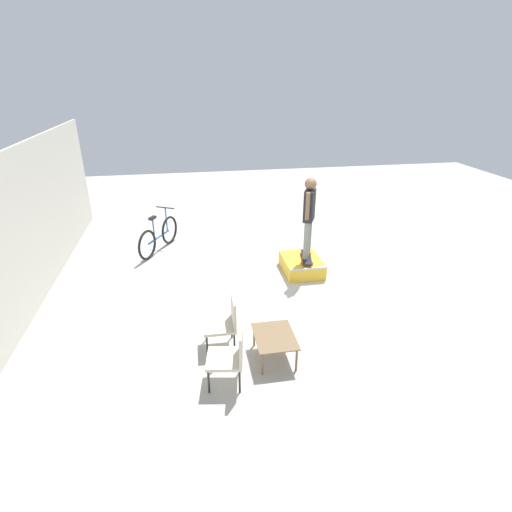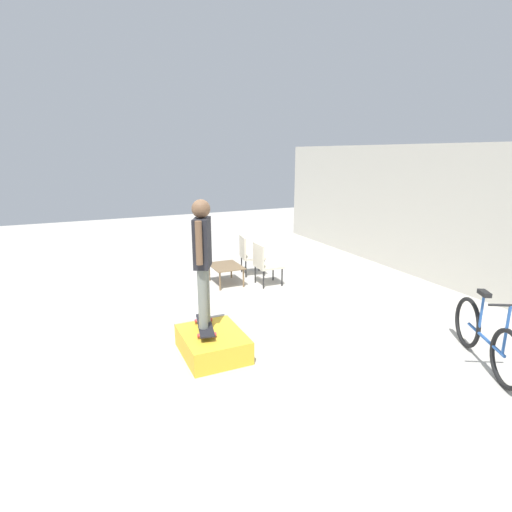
{
  "view_description": "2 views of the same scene",
  "coord_description": "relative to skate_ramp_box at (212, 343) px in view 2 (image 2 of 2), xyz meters",
  "views": [
    {
      "loc": [
        -6.69,
        1.86,
        4.18
      ],
      "look_at": [
        -0.09,
        0.69,
        1.11
      ],
      "focal_mm": 28.0,
      "sensor_mm": 36.0,
      "label": 1
    },
    {
      "loc": [
        6.26,
        -2.21,
        2.82
      ],
      "look_at": [
        -0.06,
        0.67,
        1.01
      ],
      "focal_mm": 28.0,
      "sensor_mm": 36.0,
      "label": 2
    }
  ],
  "objects": [
    {
      "name": "ground_plane",
      "position": [
        -1.26,
        0.62,
        -0.17
      ],
      "size": [
        24.0,
        24.0,
        0.0
      ],
      "primitive_type": "plane",
      "color": "#B7B2A8"
    },
    {
      "name": "coffee_table",
      "position": [
        -2.9,
        1.28,
        0.21
      ],
      "size": [
        0.82,
        0.63,
        0.42
      ],
      "color": "brown",
      "rests_on": "ground_plane"
    },
    {
      "name": "bicycle",
      "position": [
        1.81,
        3.27,
        0.23
      ],
      "size": [
        1.64,
        0.92,
        1.04
      ],
      "rotation": [
        0.0,
        0.0,
        -0.49
      ],
      "color": "black",
      "rests_on": "ground_plane"
    },
    {
      "name": "patio_chair_right",
      "position": [
        -2.47,
        2.02,
        0.35
      ],
      "size": [
        0.53,
        0.53,
        0.93
      ],
      "rotation": [
        0.0,
        0.0,
        3.12
      ],
      "color": "black",
      "rests_on": "ground_plane"
    },
    {
      "name": "patio_chair_left",
      "position": [
        -3.34,
        2.02,
        0.35
      ],
      "size": [
        0.6,
        0.6,
        0.93
      ],
      "rotation": [
        0.0,
        0.0,
        2.97
      ],
      "color": "black",
      "rests_on": "ground_plane"
    },
    {
      "name": "house_wall_back",
      "position": [
        -1.26,
        5.51,
        1.33
      ],
      "size": [
        12.0,
        0.06,
        3.0
      ],
      "color": "beige",
      "rests_on": "ground_plane"
    },
    {
      "name": "skateboard_on_ramp",
      "position": [
        -0.11,
        -0.07,
        0.25
      ],
      "size": [
        0.84,
        0.37,
        0.07
      ],
      "rotation": [
        0.0,
        0.0,
        -0.21
      ],
      "color": "black",
      "rests_on": "skate_ramp_box"
    },
    {
      "name": "skate_ramp_box",
      "position": [
        0.0,
        0.0,
        0.0
      ],
      "size": [
        1.09,
        0.84,
        0.35
      ],
      "color": "gold",
      "rests_on": "ground_plane"
    },
    {
      "name": "person_skater",
      "position": [
        -0.11,
        -0.07,
        1.32
      ],
      "size": [
        0.52,
        0.35,
        1.79
      ],
      "rotation": [
        0.0,
        0.0,
        -0.47
      ],
      "color": "gray",
      "rests_on": "skateboard_on_ramp"
    }
  ]
}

